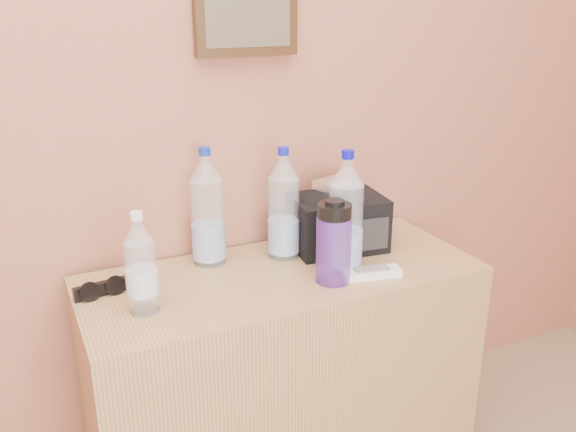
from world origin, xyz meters
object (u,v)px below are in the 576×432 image
(pet_large_c, at_px, (284,209))
(nalgene_bottle, at_px, (334,242))
(pet_large_d, at_px, (346,218))
(sunglasses, at_px, (101,289))
(foil_packet, at_px, (338,184))
(dresser, at_px, (283,378))
(toiletry_bag, at_px, (338,219))
(pet_small, at_px, (141,268))
(ac_remote, at_px, (372,273))
(pet_large_b, at_px, (207,213))

(pet_large_c, distance_m, nalgene_bottle, 0.22)
(pet_large_d, xyz_separation_m, sunglasses, (-0.65, 0.13, -0.14))
(foil_packet, bearing_deg, nalgene_bottle, -121.95)
(pet_large_c, height_order, foil_packet, pet_large_c)
(dresser, bearing_deg, sunglasses, 171.23)
(pet_large_d, xyz_separation_m, toiletry_bag, (0.06, 0.15, -0.06))
(pet_large_d, distance_m, toiletry_bag, 0.17)
(pet_small, height_order, nalgene_bottle, pet_small)
(pet_large_d, bearing_deg, foil_packet, 67.38)
(sunglasses, xyz_separation_m, ac_remote, (0.69, -0.21, -0.01))
(toiletry_bag, bearing_deg, pet_large_d, -105.13)
(pet_large_b, xyz_separation_m, pet_large_d, (0.33, -0.21, 0.00))
(pet_small, relative_size, toiletry_bag, 0.95)
(pet_large_d, bearing_deg, dresser, 161.49)
(dresser, relative_size, toiletry_bag, 4.12)
(pet_small, bearing_deg, nalgene_bottle, -6.38)
(pet_small, bearing_deg, pet_large_b, 41.14)
(sunglasses, bearing_deg, ac_remote, -24.82)
(pet_large_c, distance_m, toiletry_bag, 0.18)
(toiletry_bag, bearing_deg, dresser, -150.66)
(pet_small, bearing_deg, dresser, 7.59)
(pet_large_d, height_order, pet_small, pet_large_d)
(nalgene_bottle, xyz_separation_m, toiletry_bag, (0.13, 0.20, -0.02))
(dresser, height_order, nalgene_bottle, nalgene_bottle)
(ac_remote, bearing_deg, toiletry_bag, 97.57)
(nalgene_bottle, bearing_deg, pet_large_b, 134.67)
(ac_remote, distance_m, toiletry_bag, 0.24)
(dresser, relative_size, pet_small, 4.34)
(pet_large_b, distance_m, foil_packet, 0.40)
(sunglasses, bearing_deg, pet_large_d, -19.45)
(ac_remote, height_order, foil_packet, foil_packet)
(sunglasses, height_order, toiletry_bag, toiletry_bag)
(pet_large_c, height_order, toiletry_bag, pet_large_c)
(pet_large_b, bearing_deg, dresser, -43.89)
(pet_large_d, distance_m, ac_remote, 0.17)
(toiletry_bag, distance_m, foil_packet, 0.11)
(pet_large_d, relative_size, sunglasses, 2.44)
(pet_small, distance_m, sunglasses, 0.18)
(pet_large_d, xyz_separation_m, nalgene_bottle, (-0.07, -0.05, -0.04))
(sunglasses, relative_size, foil_packet, 1.16)
(dresser, height_order, sunglasses, sunglasses)
(pet_large_b, bearing_deg, toiletry_bag, -9.20)
(ac_remote, xyz_separation_m, foil_packet, (0.03, 0.24, 0.19))
(dresser, bearing_deg, ac_remote, -32.54)
(nalgene_bottle, bearing_deg, dresser, 132.49)
(pet_large_c, xyz_separation_m, foil_packet, (0.18, 0.00, 0.05))
(dresser, height_order, foil_packet, foil_packet)
(pet_large_b, height_order, pet_large_c, pet_large_b)
(pet_large_d, relative_size, foil_packet, 2.84)
(dresser, relative_size, sunglasses, 7.90)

